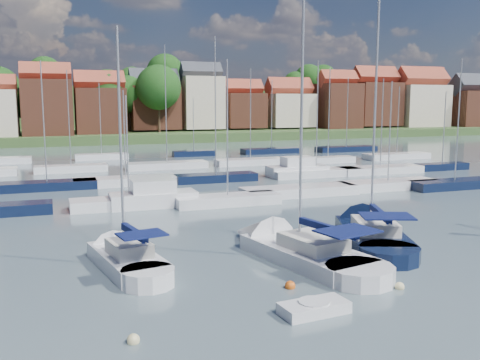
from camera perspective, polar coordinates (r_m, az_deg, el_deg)
name	(u,v)px	position (r m, az deg, el deg)	size (l,w,h in m)	color
ground	(167,173)	(64.80, -7.79, 0.78)	(260.00, 260.00, 0.00)	#4E606A
sailboat_left	(121,257)	(29.50, -12.56, -8.01)	(4.29, 10.04, 13.33)	silver
sailboat_centre	(287,248)	(30.65, 5.03, -7.23)	(6.08, 13.13, 17.21)	silver
sailboat_navy	(367,231)	(35.33, 13.35, -5.30)	(7.37, 12.78, 17.15)	black
tender	(314,308)	(22.67, 7.89, -13.37)	(2.96, 1.59, 0.62)	silver
buoy_b	(133,343)	(20.48, -11.30, -16.66)	(0.48, 0.48, 0.48)	beige
buoy_c	(290,288)	(25.45, 5.36, -11.40)	(0.49, 0.49, 0.49)	#D85914
buoy_d	(400,289)	(26.30, 16.66, -11.06)	(0.44, 0.44, 0.44)	beige
buoy_e	(355,237)	(35.02, 12.20, -5.98)	(0.48, 0.48, 0.48)	#D85914
marina_field	(193,174)	(60.48, -5.08, 0.69)	(79.62, 41.41, 15.93)	silver
far_shore_town	(107,114)	(156.35, -14.04, 6.81)	(212.46, 90.00, 22.27)	#324B25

